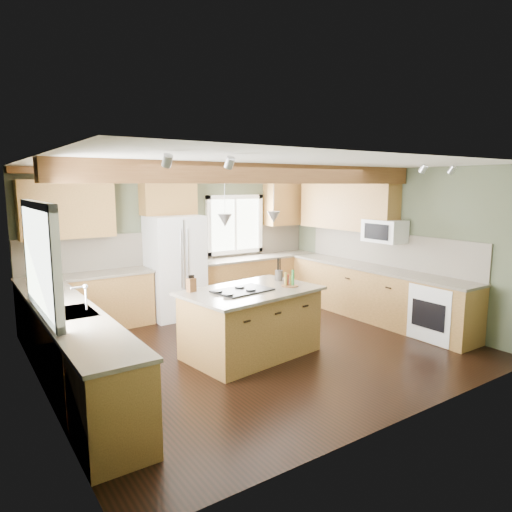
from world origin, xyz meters
TOP-DOWN VIEW (x-y plane):
  - floor at (0.00, 0.00)m, footprint 5.60×5.60m
  - ceiling at (0.00, 0.00)m, footprint 5.60×5.60m
  - wall_back at (0.00, 2.50)m, footprint 5.60×0.00m
  - wall_left at (-2.80, 0.00)m, footprint 0.00×5.00m
  - wall_right at (2.80, 0.00)m, footprint 0.00×5.00m
  - ceiling_beam at (0.00, -0.15)m, footprint 5.55×0.26m
  - soffit_trim at (0.00, 2.40)m, footprint 5.55×0.20m
  - backsplash_back at (0.00, 2.48)m, footprint 5.58×0.03m
  - backsplash_right at (2.78, 0.05)m, footprint 0.03×3.70m
  - base_cab_back_left at (-1.79, 2.20)m, footprint 2.02×0.60m
  - counter_back_left at (-1.79, 2.20)m, footprint 2.06×0.64m
  - base_cab_back_right at (1.49, 2.20)m, footprint 2.62×0.60m
  - counter_back_right at (1.49, 2.20)m, footprint 2.66×0.64m
  - base_cab_left at (-2.50, 0.05)m, footprint 0.60×3.70m
  - counter_left at (-2.50, 0.05)m, footprint 0.64×3.74m
  - base_cab_right at (2.50, 0.05)m, footprint 0.60×3.70m
  - counter_right at (2.50, 0.05)m, footprint 0.64×3.74m
  - upper_cab_back_left at (-1.99, 2.33)m, footprint 1.40×0.35m
  - upper_cab_over_fridge at (-0.30, 2.33)m, footprint 0.96×0.35m
  - upper_cab_right at (2.62, 0.90)m, footprint 0.35×2.20m
  - upper_cab_back_corner at (2.30, 2.33)m, footprint 0.90×0.35m
  - window_left at (-2.78, 0.05)m, footprint 0.04×1.60m
  - window_back at (1.15, 2.48)m, footprint 1.10×0.04m
  - sink at (-2.50, 0.05)m, footprint 0.50×0.65m
  - faucet at (-2.32, 0.05)m, footprint 0.02×0.02m
  - dishwasher at (-2.49, -1.25)m, footprint 0.60×0.60m
  - oven at (2.49, -1.25)m, footprint 0.60×0.72m
  - microwave at (2.58, -0.05)m, footprint 0.40×0.70m
  - pendant_left at (-0.64, -0.21)m, footprint 0.18×0.18m
  - pendant_right at (0.21, -0.09)m, footprint 0.18×0.18m
  - refrigerator at (-0.30, 2.12)m, footprint 0.90×0.74m
  - island at (-0.22, -0.15)m, footprint 1.84×1.27m
  - island_top at (-0.22, -0.15)m, footprint 1.97×1.40m
  - cooktop at (-0.36, -0.17)m, footprint 0.80×0.59m
  - knife_block at (-0.94, 0.18)m, footprint 0.12×0.10m
  - utensil_crock at (0.46, 0.10)m, footprint 0.12×0.12m
  - bottle_tray at (0.35, -0.29)m, footprint 0.26×0.26m

SIDE VIEW (x-z plane):
  - floor at x=0.00m, z-range 0.00..0.00m
  - dishwasher at x=-2.49m, z-range 0.01..0.85m
  - oven at x=2.49m, z-range 0.01..0.85m
  - base_cab_back_left at x=-1.79m, z-range 0.00..0.88m
  - base_cab_back_right at x=1.49m, z-range 0.00..0.88m
  - base_cab_left at x=-2.50m, z-range 0.00..0.88m
  - base_cab_right at x=2.50m, z-range 0.00..0.88m
  - island at x=-0.22m, z-range 0.00..0.88m
  - counter_back_left at x=-1.79m, z-range 0.88..0.92m
  - counter_back_right at x=1.49m, z-range 0.88..0.92m
  - counter_left at x=-2.50m, z-range 0.88..0.92m
  - counter_right at x=2.50m, z-range 0.88..0.92m
  - refrigerator at x=-0.30m, z-range 0.00..1.80m
  - island_top at x=-0.22m, z-range 0.88..0.92m
  - sink at x=-2.50m, z-range 0.89..0.92m
  - cooktop at x=-0.36m, z-range 0.92..0.94m
  - utensil_crock at x=0.46m, z-range 0.92..1.07m
  - knife_block at x=-0.94m, z-range 0.92..1.10m
  - bottle_tray at x=0.35m, z-range 0.92..1.14m
  - faucet at x=-2.32m, z-range 0.91..1.19m
  - backsplash_back at x=0.00m, z-range 0.92..1.50m
  - backsplash_right at x=2.78m, z-range 0.92..1.50m
  - wall_back at x=0.00m, z-range -1.50..4.10m
  - wall_left at x=-2.80m, z-range -1.20..3.80m
  - wall_right at x=2.80m, z-range -1.20..3.80m
  - window_back at x=1.15m, z-range 1.05..2.05m
  - window_left at x=-2.78m, z-range 1.02..2.08m
  - microwave at x=2.58m, z-range 1.36..1.74m
  - pendant_left at x=-0.64m, z-range 1.80..1.96m
  - pendant_right at x=0.21m, z-range 1.80..1.96m
  - upper_cab_back_left at x=-1.99m, z-range 1.50..2.40m
  - upper_cab_right at x=2.62m, z-range 1.50..2.40m
  - upper_cab_back_corner at x=2.30m, z-range 1.50..2.40m
  - upper_cab_over_fridge at x=-0.30m, z-range 1.80..2.50m
  - ceiling_beam at x=0.00m, z-range 2.34..2.60m
  - soffit_trim at x=0.00m, z-range 2.49..2.59m
  - ceiling at x=0.00m, z-range 2.60..2.60m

